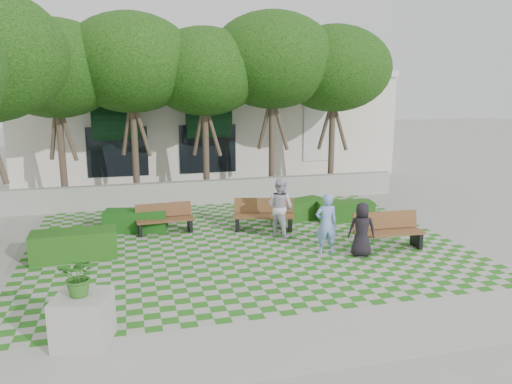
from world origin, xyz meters
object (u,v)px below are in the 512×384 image
object	(u,v)px
bench_west	(165,219)
hedge_midleft	(136,221)
hedge_midright	(299,210)
person_white	(280,207)
hedge_east	(345,211)
person_blue	(326,224)
planter_front	(82,309)
person_dark	(362,230)
hedge_west	(74,245)
bench_east	(388,231)
bench_mid	(264,215)

from	to	relation	value
bench_west	hedge_midleft	distance (m)	0.96
hedge_midright	hedge_midleft	world-z (taller)	hedge_midleft
person_white	hedge_midleft	bearing A→B (deg)	32.09
hedge_midright	person_white	xyz separation A→B (m)	(-1.20, -1.61, 0.56)
hedge_midleft	person_white	world-z (taller)	person_white
bench_west	hedge_east	bearing A→B (deg)	-4.98
bench_west	person_blue	bearing A→B (deg)	-40.61
planter_front	person_dark	world-z (taller)	planter_front
hedge_east	hedge_midright	world-z (taller)	hedge_midright
hedge_west	planter_front	bearing A→B (deg)	-83.28
bench_east	person_blue	xyz separation A→B (m)	(-1.84, 0.05, 0.35)
hedge_midright	planter_front	xyz separation A→B (m)	(-6.51, -6.88, 0.33)
bench_west	hedge_west	distance (m)	3.06
bench_mid	person_white	bearing A→B (deg)	-51.93
bench_west	hedge_west	xyz separation A→B (m)	(-2.50, -1.77, -0.06)
hedge_midleft	bench_west	bearing A→B (deg)	-25.97
hedge_midleft	person_dark	bearing A→B (deg)	-34.13
bench_mid	planter_front	world-z (taller)	planter_front
hedge_midright	person_white	bearing A→B (deg)	-126.59
person_dark	person_white	distance (m)	2.78
hedge_east	person_blue	xyz separation A→B (m)	(-1.92, -2.93, 0.51)
bench_east	bench_west	size ratio (longest dim) A/B	1.11
person_dark	bench_mid	bearing A→B (deg)	-39.09
hedge_west	person_blue	bearing A→B (deg)	-11.05
bench_east	hedge_midright	distance (m)	3.78
person_dark	person_blue	bearing A→B (deg)	-8.48
bench_mid	bench_west	size ratio (longest dim) A/B	1.12
hedge_midright	person_blue	xyz separation A→B (m)	(-0.48, -3.47, 0.50)
hedge_west	hedge_midleft	bearing A→B (deg)	53.20
bench_east	hedge_east	distance (m)	2.99
bench_mid	hedge_midright	size ratio (longest dim) A/B	1.04
person_dark	planter_front	bearing A→B (deg)	42.67
bench_east	planter_front	distance (m)	8.56
hedge_east	hedge_midright	bearing A→B (deg)	159.39
bench_west	hedge_east	xyz separation A→B (m)	(6.00, -0.13, -0.11)
bench_west	person_white	world-z (taller)	person_white
hedge_midleft	bench_east	bearing A→B (deg)	-27.48
bench_mid	person_dark	bearing A→B (deg)	-43.21
hedge_east	person_white	world-z (taller)	person_white
hedge_east	bench_east	bearing A→B (deg)	-91.51
person_blue	planter_front	bearing A→B (deg)	35.30
hedge_midright	person_dark	distance (m)	3.95
bench_mid	person_dark	xyz separation A→B (m)	(1.86, -3.03, 0.26)
bench_east	hedge_west	xyz separation A→B (m)	(-8.42, 1.34, -0.11)
bench_east	person_dark	size ratio (longest dim) A/B	1.33
planter_front	bench_east	bearing A→B (deg)	23.12
bench_east	bench_mid	distance (m)	3.89
bench_east	planter_front	world-z (taller)	planter_front
person_dark	hedge_midright	bearing A→B (deg)	-65.48
hedge_east	hedge_midleft	size ratio (longest dim) A/B	0.97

